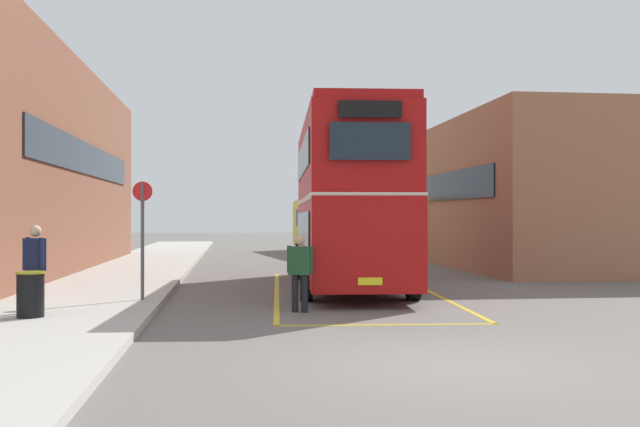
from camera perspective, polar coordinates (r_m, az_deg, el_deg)
name	(u,v)px	position (r m, az deg, el deg)	size (l,w,h in m)	color
ground_plane	(322,277)	(24.22, 0.15, -4.99)	(135.60, 135.60, 0.00)	#66605B
sidewalk_left	(132,271)	(26.67, -14.53, -4.39)	(4.00, 57.60, 0.14)	#B2ADA3
brick_building_left	(11,169)	(28.00, -23.12, 3.21)	(5.43, 21.59, 7.35)	brown
depot_building_right	(552,194)	(30.00, 17.78, 1.50)	(8.18, 12.25, 5.82)	#9E6647
double_decker_bus	(347,198)	(20.34, 2.17, 1.20)	(3.25, 10.10, 4.75)	black
single_deck_bus	(333,223)	(39.62, 1.00, -0.77)	(3.65, 9.65, 3.02)	black
pedestrian_boarding	(300,268)	(15.19, -1.60, -4.30)	(0.53, 0.35, 1.62)	black
pedestrian_waiting_near	(34,262)	(15.00, -21.53, -3.58)	(0.49, 0.50, 1.70)	#473828
litter_bin	(30,294)	(14.51, -21.80, -5.91)	(0.52, 0.52, 0.84)	black
bus_stop_sign	(142,228)	(16.73, -13.78, -1.15)	(0.44, 0.08, 2.65)	#4C4C51
bay_marking_yellow	(357,295)	(18.57, 2.91, -6.42)	(4.90, 12.22, 0.01)	gold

